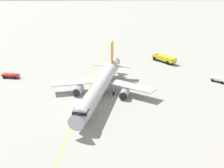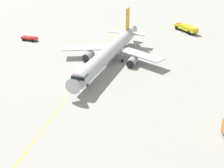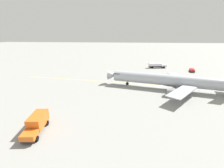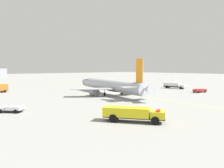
# 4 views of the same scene
# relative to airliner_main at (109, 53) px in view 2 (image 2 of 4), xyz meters

# --- Properties ---
(ground_plane) EXTENTS (600.00, 600.00, 0.00)m
(ground_plane) POSITION_rel_airliner_main_xyz_m (-4.54, -3.50, -3.04)
(ground_plane) COLOR gray
(airliner_main) EXTENTS (30.09, 45.48, 12.07)m
(airliner_main) POSITION_rel_airliner_main_xyz_m (0.00, 0.00, 0.00)
(airliner_main) COLOR #B2B7C1
(airliner_main) RESTS_ON ground_plane
(ops_pickup_truck) EXTENTS (5.86, 3.22, 1.41)m
(ops_pickup_truck) POSITION_rel_airliner_main_xyz_m (-29.39, 17.03, -2.23)
(ops_pickup_truck) COLOR #232326
(ops_pickup_truck) RESTS_ON ground_plane
(fire_tender_truck) EXTENTS (8.20, 10.40, 2.50)m
(fire_tender_truck) POSITION_rel_airliner_main_xyz_m (24.31, 33.44, -1.50)
(fire_tender_truck) COLOR #232326
(fire_tender_truck) RESTS_ON ground_plane
(taxiway_centreline) EXTENTS (13.88, 124.78, 0.01)m
(taxiway_centreline) POSITION_rel_airliner_main_xyz_m (-4.21, 3.54, -3.04)
(taxiway_centreline) COLOR yellow
(taxiway_centreline) RESTS_ON ground_plane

